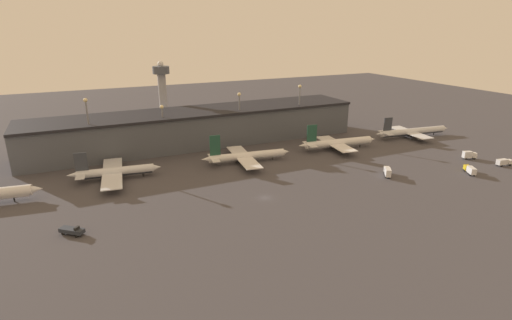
% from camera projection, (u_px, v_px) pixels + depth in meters
% --- Properties ---
extents(ground, '(600.00, 600.00, 0.00)m').
position_uv_depth(ground, '(265.00, 198.00, 142.17)').
color(ground, '#423F44').
extents(terminal_building, '(167.62, 29.20, 17.68)m').
position_uv_depth(terminal_building, '(199.00, 127.00, 204.79)').
color(terminal_building, '#4C515B').
rests_on(terminal_building, ground).
extents(airplane_1, '(36.10, 37.70, 12.16)m').
position_uv_depth(airplane_1, '(115.00, 172.00, 158.63)').
color(airplane_1, silver).
rests_on(airplane_1, ground).
extents(airplane_2, '(41.24, 34.29, 13.74)m').
position_uv_depth(airplane_2, '(246.00, 156.00, 178.12)').
color(airplane_2, white).
rests_on(airplane_2, ground).
extents(airplane_3, '(42.58, 29.81, 13.47)m').
position_uv_depth(airplane_3, '(338.00, 143.00, 197.13)').
color(airplane_3, white).
rests_on(airplane_3, ground).
extents(airplane_4, '(47.28, 29.04, 12.12)m').
position_uv_depth(airplane_4, '(412.00, 132.00, 218.80)').
color(airplane_4, silver).
rests_on(airplane_4, ground).
extents(service_vehicle_0, '(5.71, 7.99, 3.22)m').
position_uv_depth(service_vehicle_0, '(470.00, 170.00, 164.75)').
color(service_vehicle_0, gold).
rests_on(service_vehicle_0, ground).
extents(service_vehicle_1, '(6.50, 4.14, 3.73)m').
position_uv_depth(service_vehicle_1, '(469.00, 155.00, 182.95)').
color(service_vehicle_1, white).
rests_on(service_vehicle_1, ground).
extents(service_vehicle_2, '(7.24, 6.82, 2.78)m').
position_uv_depth(service_vehicle_2, '(72.00, 231.00, 116.76)').
color(service_vehicle_2, '#282D38').
rests_on(service_vehicle_2, ground).
extents(service_vehicle_3, '(6.30, 7.65, 3.62)m').
position_uv_depth(service_vehicle_3, '(388.00, 171.00, 162.18)').
color(service_vehicle_3, white).
rests_on(service_vehicle_3, ground).
extents(service_vehicle_4, '(7.84, 3.20, 3.02)m').
position_uv_depth(service_vehicle_4, '(504.00, 162.00, 174.35)').
color(service_vehicle_4, white).
rests_on(service_vehicle_4, ground).
extents(lamp_post_0, '(1.80, 1.80, 29.06)m').
position_uv_depth(lamp_post_0, '(88.00, 123.00, 173.03)').
color(lamp_post_0, slate).
rests_on(lamp_post_0, ground).
extents(lamp_post_1, '(1.80, 1.80, 23.49)m').
position_uv_depth(lamp_post_1, '(163.00, 123.00, 186.95)').
color(lamp_post_1, slate).
rests_on(lamp_post_1, ground).
extents(lamp_post_2, '(1.80, 1.80, 26.66)m').
position_uv_depth(lamp_post_2, '(239.00, 112.00, 202.08)').
color(lamp_post_2, slate).
rests_on(lamp_post_2, ground).
extents(lamp_post_3, '(1.80, 1.80, 28.44)m').
position_uv_depth(lamp_post_3, '(299.00, 104.00, 215.97)').
color(lamp_post_3, slate).
rests_on(lamp_post_3, ground).
extents(control_tower, '(9.00, 9.00, 40.25)m').
position_uv_depth(control_tower, '(163.00, 92.00, 220.46)').
color(control_tower, '#99999E').
rests_on(control_tower, ground).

